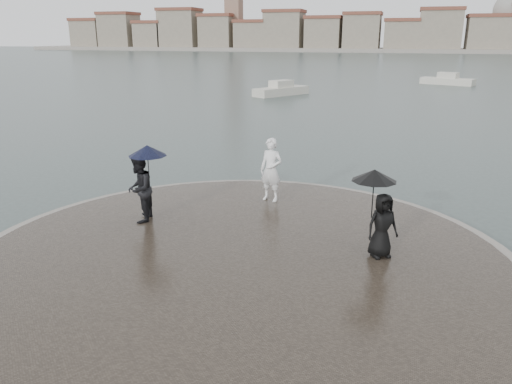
% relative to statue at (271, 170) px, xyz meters
% --- Properties ---
extents(ground, '(400.00, 400.00, 0.00)m').
position_rel_statue_xyz_m(ground, '(0.34, -7.47, -1.30)').
color(ground, '#2B3835').
rests_on(ground, ground).
extents(kerb_ring, '(12.50, 12.50, 0.32)m').
position_rel_statue_xyz_m(kerb_ring, '(0.34, -3.97, -1.14)').
color(kerb_ring, gray).
rests_on(kerb_ring, ground).
extents(quay_tip, '(11.90, 11.90, 0.36)m').
position_rel_statue_xyz_m(quay_tip, '(0.34, -3.97, -1.11)').
color(quay_tip, '#2D261E').
rests_on(quay_tip, ground).
extents(statue, '(0.76, 0.59, 1.87)m').
position_rel_statue_xyz_m(statue, '(0.00, 0.00, 0.00)').
color(statue, white).
rests_on(statue, quay_tip).
extents(visitor_left, '(1.17, 1.09, 2.04)m').
position_rel_statue_xyz_m(visitor_left, '(-2.78, -2.65, 0.16)').
color(visitor_left, black).
rests_on(visitor_left, quay_tip).
extents(visitor_right, '(1.17, 0.99, 1.95)m').
position_rel_statue_xyz_m(visitor_right, '(3.27, -3.08, 0.17)').
color(visitor_right, black).
rests_on(visitor_right, quay_tip).
extents(far_skyline, '(260.00, 20.00, 37.00)m').
position_rel_statue_xyz_m(far_skyline, '(-5.95, 153.23, 4.31)').
color(far_skyline, gray).
rests_on(far_skyline, ground).
extents(boats, '(28.33, 19.31, 1.50)m').
position_rel_statue_xyz_m(boats, '(5.70, 36.34, -0.92)').
color(boats, beige).
rests_on(boats, ground).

